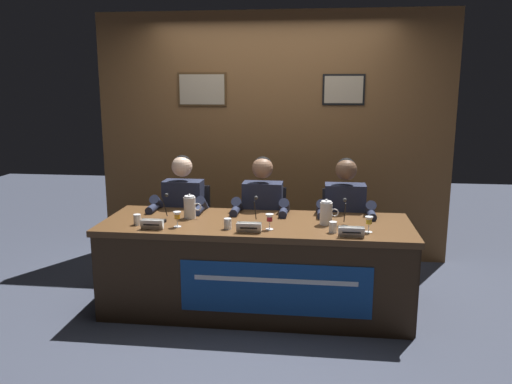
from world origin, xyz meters
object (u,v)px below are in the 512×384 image
object	(u,v)px
chair_center	(264,237)
nameplate_right	(351,232)
microphone_center	(255,215)
panelist_right	(345,217)
water_cup_right	(333,228)
nameplate_left	(152,224)
panelist_center	(262,214)
chair_left	(188,234)
juice_glass_center	(270,219)
water_cup_left	(137,220)
panelist_left	(181,212)
juice_glass_left	(177,216)
water_pitcher_right_side	(326,213)
microphone_left	(164,212)
water_pitcher_left_side	(190,207)
water_cup_center	(228,224)
chair_right	(343,240)
microphone_right	(345,218)
nameplate_center	(249,227)
conference_table	(255,254)
juice_glass_right	(369,221)

from	to	relation	value
chair_center	nameplate_right	bearing A→B (deg)	-52.20
chair_center	microphone_center	size ratio (longest dim) A/B	4.15
panelist_right	water_cup_right	distance (m)	0.68
nameplate_left	panelist_center	xyz separation A→B (m)	(0.78, 0.74, -0.08)
chair_left	nameplate_right	bearing A→B (deg)	-32.94
juice_glass_center	water_cup_left	bearing A→B (deg)	179.34
panelist_left	juice_glass_left	xyz separation A→B (m)	(0.14, -0.65, 0.13)
nameplate_right	water_pitcher_right_side	distance (m)	0.39
microphone_left	panelist_right	bearing A→B (deg)	17.79
panelist_left	water_pitcher_left_side	bearing A→B (deg)	-64.62
water_cup_center	microphone_center	distance (m)	0.25
chair_left	chair_right	xyz separation A→B (m)	(1.49, 0.00, 0.00)
microphone_left	water_cup_center	world-z (taller)	microphone_left
microphone_right	water_pitcher_right_side	size ratio (longest dim) A/B	1.03
panelist_left	water_pitcher_left_side	distance (m)	0.43
nameplate_center	nameplate_right	size ratio (longest dim) A/B	0.99
conference_table	panelist_left	distance (m)	0.94
panelist_right	juice_glass_left	bearing A→B (deg)	-154.12
chair_center	nameplate_center	bearing A→B (deg)	-91.00
nameplate_left	water_cup_left	bearing A→B (deg)	144.44
nameplate_right	water_pitcher_left_side	size ratio (longest dim) A/B	0.91
water_cup_left	nameplate_center	bearing A→B (deg)	-7.18
juice_glass_right	water_pitcher_left_side	bearing A→B (deg)	170.11
water_cup_center	panelist_right	bearing A→B (deg)	35.27
microphone_left	water_pitcher_right_side	distance (m)	1.33
water_cup_center	chair_right	size ratio (longest dim) A/B	0.09
panelist_center	juice_glass_right	bearing A→B (deg)	-35.03
nameplate_center	water_cup_center	xyz separation A→B (m)	(-0.18, 0.08, -0.00)
chair_left	water_cup_left	xyz separation A→B (m)	(-0.19, -0.82, 0.36)
chair_center	nameplate_center	xyz separation A→B (m)	(-0.02, -0.94, 0.36)
chair_left	microphone_right	world-z (taller)	microphone_right
water_cup_left	microphone_left	distance (m)	0.23
nameplate_center	water_cup_right	size ratio (longest dim) A/B	2.24
microphone_center	water_pitcher_left_side	bearing A→B (deg)	167.16
panelist_center	water_pitcher_right_side	distance (m)	0.73
microphone_left	chair_left	bearing A→B (deg)	88.75
juice_glass_center	water_cup_center	world-z (taller)	juice_glass_center
panelist_left	chair_right	xyz separation A→B (m)	(1.49, 0.20, -0.28)
chair_left	juice_glass_center	bearing A→B (deg)	-43.69
water_cup_left	microphone_left	world-z (taller)	microphone_left
chair_right	water_pitcher_left_side	distance (m)	1.49
panelist_left	water_pitcher_right_side	bearing A→B (deg)	-18.17
microphone_left	nameplate_center	world-z (taller)	microphone_left
chair_right	panelist_right	world-z (taller)	panelist_right
water_pitcher_left_side	nameplate_right	bearing A→B (deg)	-16.83
juice_glass_left	juice_glass_right	world-z (taller)	same
panelist_left	water_pitcher_right_side	xyz separation A→B (m)	(1.31, -0.43, 0.14)
nameplate_left	nameplate_right	xyz separation A→B (m)	(1.53, -0.03, 0.00)
juice_glass_left	water_cup_right	world-z (taller)	juice_glass_left
chair_left	nameplate_center	distance (m)	1.24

